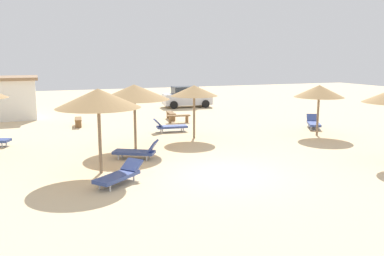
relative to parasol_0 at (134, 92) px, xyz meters
The scene contains 14 objects.
ground_plane 6.10m from the parasol_0, 69.37° to the right, with size 80.00×80.00×0.00m, color beige.
parasol_0 is the anchor object (origin of this frame).
parasol_1 9.80m from the parasol_0, ahead, with size 2.60×2.60×2.70m.
parasol_2 3.66m from the parasol_0, 21.40° to the left, with size 2.41×2.41×2.74m.
parasol_5 3.97m from the parasol_0, 121.41° to the right, with size 3.00×3.00×3.07m.
lounger_0 2.98m from the parasol_0, 101.11° to the right, with size 1.91×1.49×0.81m.
lounger_1 11.41m from the parasol_0, ahead, with size 1.50×1.95×0.74m.
lounger_2 4.95m from the parasol_0, 51.29° to the left, with size 1.92×0.80×0.76m.
lounger_5 5.66m from the parasol_0, 108.86° to the right, with size 1.88×1.70×0.68m.
bench_0 7.74m from the parasol_0, 104.61° to the left, with size 0.54×1.53×0.49m.
bench_1 9.01m from the parasol_0, 61.26° to the left, with size 0.58×1.54×0.49m.
bench_2 7.91m from the parasol_0, 55.83° to the left, with size 1.54×0.58×0.49m.
parked_car 15.69m from the parasol_0, 61.13° to the left, with size 4.13×2.25×1.72m.
beach_cabana 13.71m from the parasol_0, 116.88° to the left, with size 4.36×3.84×2.84m.
Camera 1 is at (-5.97, -12.55, 4.17)m, focal length 37.55 mm.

